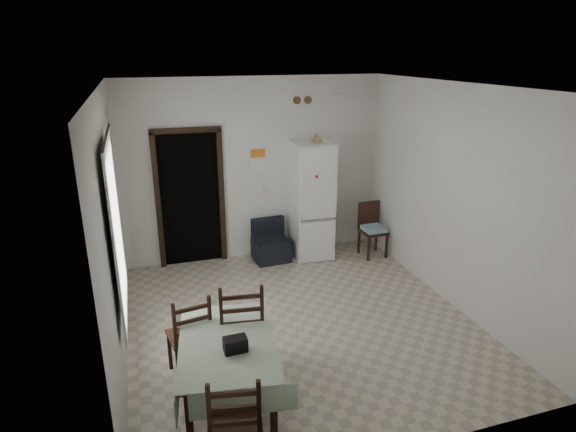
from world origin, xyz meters
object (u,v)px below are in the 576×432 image
(fridge, at_px, (312,201))
(corner_chair, at_px, (373,230))
(dining_table, at_px, (229,373))
(dining_chair_far_left, at_px, (189,334))
(dining_chair_near_head, at_px, (235,420))
(navy_seat, at_px, (271,241))
(dining_chair_far_right, at_px, (241,325))

(fridge, bearing_deg, corner_chair, -17.85)
(dining_table, relative_size, dining_chair_far_left, 1.40)
(fridge, xyz_separation_m, dining_chair_near_head, (-2.09, -3.93, -0.45))
(navy_seat, height_order, dining_chair_far_right, dining_chair_far_right)
(dining_table, distance_m, dining_chair_far_left, 0.67)
(navy_seat, distance_m, dining_chair_far_right, 2.88)
(navy_seat, relative_size, dining_table, 0.49)
(fridge, bearing_deg, dining_chair_far_right, -121.85)
(dining_table, xyz_separation_m, dining_chair_far_right, (0.23, 0.49, 0.20))
(dining_chair_far_left, bearing_deg, navy_seat, -131.24)
(navy_seat, distance_m, dining_chair_near_head, 4.18)
(corner_chair, bearing_deg, dining_chair_far_right, -142.75)
(corner_chair, height_order, dining_chair_near_head, dining_chair_near_head)
(fridge, height_order, corner_chair, fridge)
(fridge, distance_m, dining_chair_near_head, 4.48)
(corner_chair, distance_m, dining_chair_far_left, 3.95)
(dining_chair_far_left, height_order, dining_chair_far_right, dining_chair_far_right)
(corner_chair, distance_m, dining_table, 4.09)
(navy_seat, bearing_deg, dining_chair_far_left, -125.17)
(dining_chair_far_right, relative_size, dining_chair_near_head, 1.10)
(fridge, distance_m, dining_chair_far_right, 3.22)
(dining_chair_far_left, distance_m, dining_chair_near_head, 1.38)
(fridge, xyz_separation_m, dining_table, (-1.99, -3.16, -0.60))
(corner_chair, height_order, dining_chair_far_right, dining_chair_far_right)
(corner_chair, relative_size, dining_table, 0.66)
(navy_seat, relative_size, dining_chair_far_left, 0.68)
(corner_chair, xyz_separation_m, dining_chair_near_head, (-3.06, -3.59, 0.05))
(dining_table, height_order, dining_chair_far_left, dining_chair_far_left)
(dining_chair_far_right, bearing_deg, dining_table, 72.47)
(navy_seat, xyz_separation_m, dining_chair_far_right, (-1.07, -2.67, 0.22))
(navy_seat, bearing_deg, corner_chair, -14.92)
(navy_seat, bearing_deg, dining_chair_far_right, -115.16)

